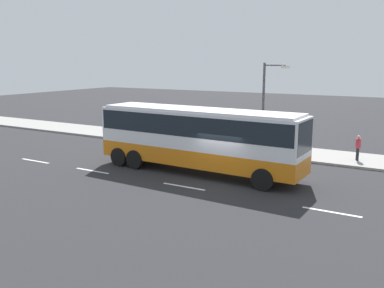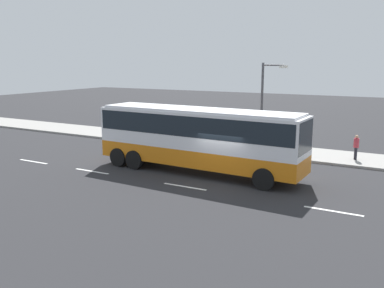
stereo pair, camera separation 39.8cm
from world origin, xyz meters
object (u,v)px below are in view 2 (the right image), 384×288
object	(u,v)px
coach_bus	(198,134)
pedestrian_near_curb	(356,146)
street_lamp	(265,101)
pedestrian_at_crossing	(238,135)

from	to	relation	value
coach_bus	pedestrian_near_curb	bearing A→B (deg)	45.24
pedestrian_near_curb	street_lamp	bearing A→B (deg)	-12.90
pedestrian_near_curb	pedestrian_at_crossing	world-z (taller)	pedestrian_near_curb
coach_bus	pedestrian_at_crossing	distance (m)	7.29
pedestrian_near_curb	coach_bus	bearing A→B (deg)	20.75
pedestrian_at_crossing	pedestrian_near_curb	bearing A→B (deg)	129.50
street_lamp	pedestrian_at_crossing	bearing A→B (deg)	152.48
pedestrian_near_curb	pedestrian_at_crossing	bearing A→B (deg)	-24.30
coach_bus	street_lamp	size ratio (longest dim) A/B	2.03
pedestrian_at_crossing	street_lamp	size ratio (longest dim) A/B	0.26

